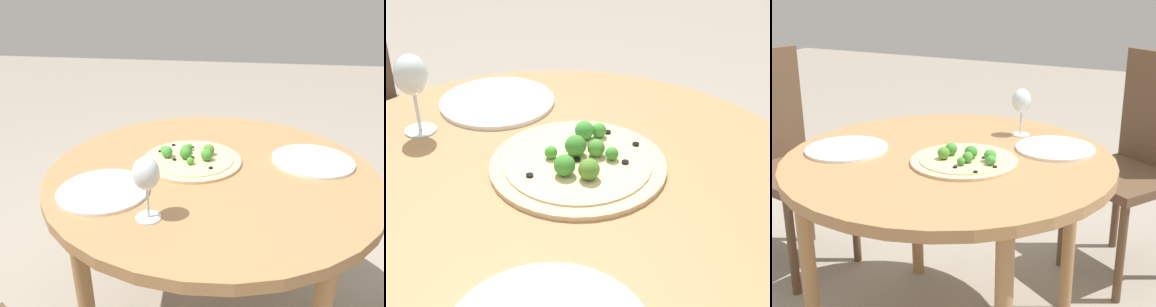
{
  "view_description": "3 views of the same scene",
  "coord_description": "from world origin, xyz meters",
  "views": [
    {
      "loc": [
        1.13,
        0.11,
        1.26
      ],
      "look_at": [
        -0.04,
        -0.07,
        0.74
      ],
      "focal_mm": 35.0,
      "sensor_mm": 36.0,
      "label": 1
    },
    {
      "loc": [
        -0.25,
        0.77,
        1.27
      ],
      "look_at": [
        -0.04,
        -0.07,
        0.74
      ],
      "focal_mm": 50.0,
      "sensor_mm": 36.0,
      "label": 2
    },
    {
      "loc": [
        -1.47,
        -0.77,
        1.28
      ],
      "look_at": [
        -0.04,
        -0.07,
        0.74
      ],
      "focal_mm": 50.0,
      "sensor_mm": 36.0,
      "label": 3
    }
  ],
  "objects": [
    {
      "name": "pizza",
      "position": [
        -0.04,
        -0.08,
        0.72
      ],
      "size": [
        0.34,
        0.34,
        0.06
      ],
      "color": "#DBBC89",
      "rests_on": "dining_table"
    },
    {
      "name": "dining_table",
      "position": [
        0.0,
        0.0,
        0.64
      ],
      "size": [
        1.09,
        1.09,
        0.71
      ],
      "color": "#A87A4C",
      "rests_on": "ground_plane"
    },
    {
      "name": "plate_near",
      "position": [
        0.22,
        -0.3,
        0.71
      ],
      "size": [
        0.27,
        0.27,
        0.01
      ],
      "color": "white",
      "rests_on": "dining_table"
    },
    {
      "name": "wine_glass",
      "position": [
        0.33,
        -0.13,
        0.83
      ],
      "size": [
        0.07,
        0.07,
        0.17
      ],
      "color": "silver",
      "rests_on": "dining_table"
    }
  ]
}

